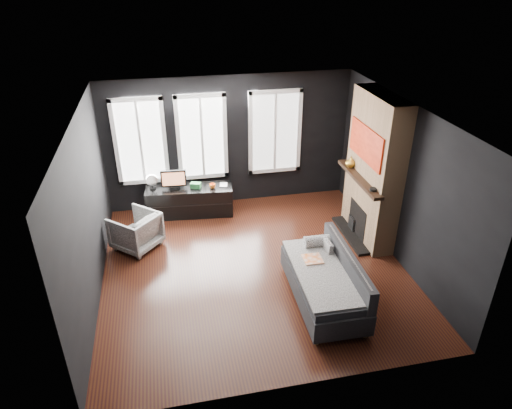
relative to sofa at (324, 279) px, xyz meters
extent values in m
plane|color=black|center=(-0.86, 1.04, -0.41)|extent=(5.00, 5.00, 0.00)
plane|color=white|center=(-0.86, 1.04, 2.29)|extent=(5.00, 5.00, 0.00)
cube|color=black|center=(-0.86, 3.54, 0.94)|extent=(5.00, 0.02, 2.70)
cube|color=black|center=(-3.36, 1.04, 0.94)|extent=(0.02, 5.00, 2.70)
cube|color=black|center=(1.64, 1.04, 0.94)|extent=(0.02, 5.00, 2.70)
cube|color=gray|center=(0.22, 0.49, 0.18)|extent=(0.09, 0.30, 0.29)
imported|color=silver|center=(-2.81, 2.10, -0.04)|extent=(0.98, 0.99, 0.74)
imported|color=orange|center=(-1.29, 3.02, 0.24)|extent=(0.15, 0.13, 0.12)
imported|color=#C3B899|center=(-1.13, 3.13, 0.28)|extent=(0.15, 0.04, 0.20)
cube|color=#287439|center=(-1.62, 3.11, 0.23)|extent=(0.23, 0.19, 0.11)
imported|color=gold|center=(1.19, 2.09, 0.92)|extent=(0.24, 0.24, 0.20)
cylinder|color=black|center=(1.19, 1.09, 0.84)|extent=(0.15, 0.15, 0.04)
camera|label=1|loc=(-2.12, -5.16, 4.24)|focal=32.00mm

